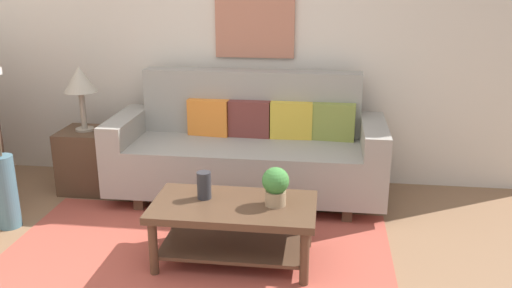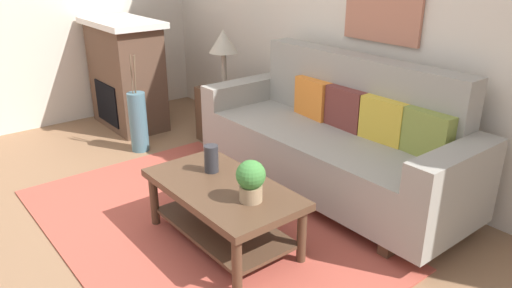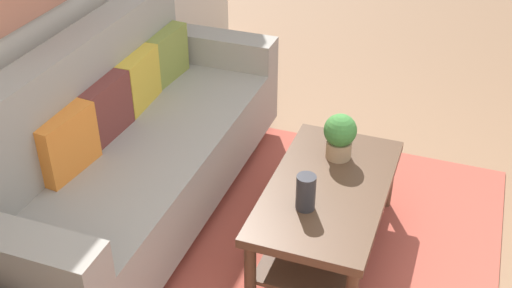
{
  "view_description": "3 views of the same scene",
  "coord_description": "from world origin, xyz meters",
  "px_view_note": "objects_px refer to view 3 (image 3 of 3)",
  "views": [
    {
      "loc": [
        0.87,
        -2.75,
        1.92
      ],
      "look_at": [
        0.34,
        1.25,
        0.63
      ],
      "focal_mm": 38.22,
      "sensor_mm": 36.0,
      "label": 1
    },
    {
      "loc": [
        2.59,
        -1.03,
        1.85
      ],
      "look_at": [
        0.17,
        0.91,
        0.59
      ],
      "focal_mm": 33.96,
      "sensor_mm": 36.0,
      "label": 2
    },
    {
      "loc": [
        -2.34,
        -0.01,
        2.41
      ],
      "look_at": [
        0.38,
        0.97,
        0.53
      ],
      "focal_mm": 44.88,
      "sensor_mm": 36.0,
      "label": 3
    }
  ],
  "objects_px": {
    "couch": "(130,152)",
    "throw_pillow_olive": "(166,55)",
    "tabletop_vase": "(306,192)",
    "potted_plant_tabletop": "(340,135)",
    "throw_pillow_maroon": "(105,109)",
    "throw_pillow_mustard": "(138,80)",
    "coffee_table": "(327,203)",
    "throw_pillow_orange": "(66,143)"
  },
  "relations": [
    {
      "from": "throw_pillow_mustard",
      "to": "throw_pillow_maroon",
      "type": "bearing_deg",
      "value": 180.0
    },
    {
      "from": "throw_pillow_maroon",
      "to": "potted_plant_tabletop",
      "type": "height_order",
      "value": "throw_pillow_maroon"
    },
    {
      "from": "throw_pillow_orange",
      "to": "throw_pillow_maroon",
      "type": "relative_size",
      "value": 1.0
    },
    {
      "from": "coffee_table",
      "to": "potted_plant_tabletop",
      "type": "bearing_deg",
      "value": 3.63
    },
    {
      "from": "throw_pillow_orange",
      "to": "throw_pillow_mustard",
      "type": "xyz_separation_m",
      "value": [
        0.73,
        0.0,
        0.0
      ]
    },
    {
      "from": "tabletop_vase",
      "to": "potted_plant_tabletop",
      "type": "xyz_separation_m",
      "value": [
        0.49,
        -0.05,
        0.05
      ]
    },
    {
      "from": "throw_pillow_orange",
      "to": "coffee_table",
      "type": "height_order",
      "value": "throw_pillow_orange"
    },
    {
      "from": "couch",
      "to": "coffee_table",
      "type": "bearing_deg",
      "value": -86.36
    },
    {
      "from": "throw_pillow_orange",
      "to": "throw_pillow_maroon",
      "type": "bearing_deg",
      "value": 0.0
    },
    {
      "from": "throw_pillow_mustard",
      "to": "potted_plant_tabletop",
      "type": "xyz_separation_m",
      "value": [
        -0.01,
        -1.23,
        -0.11
      ]
    },
    {
      "from": "couch",
      "to": "throw_pillow_olive",
      "type": "height_order",
      "value": "couch"
    },
    {
      "from": "throw_pillow_mustard",
      "to": "coffee_table",
      "type": "xyz_separation_m",
      "value": [
        -0.29,
        -1.24,
        -0.37
      ]
    },
    {
      "from": "throw_pillow_mustard",
      "to": "throw_pillow_orange",
      "type": "bearing_deg",
      "value": 180.0
    },
    {
      "from": "couch",
      "to": "throw_pillow_olive",
      "type": "distance_m",
      "value": 0.78
    },
    {
      "from": "throw_pillow_orange",
      "to": "tabletop_vase",
      "type": "distance_m",
      "value": 1.21
    },
    {
      "from": "throw_pillow_orange",
      "to": "coffee_table",
      "type": "relative_size",
      "value": 0.33
    },
    {
      "from": "throw_pillow_mustard",
      "to": "tabletop_vase",
      "type": "relative_size",
      "value": 1.9
    },
    {
      "from": "throw_pillow_orange",
      "to": "tabletop_vase",
      "type": "bearing_deg",
      "value": -79.41
    },
    {
      "from": "throw_pillow_orange",
      "to": "potted_plant_tabletop",
      "type": "height_order",
      "value": "throw_pillow_orange"
    },
    {
      "from": "throw_pillow_maroon",
      "to": "throw_pillow_mustard",
      "type": "bearing_deg",
      "value": 0.0
    },
    {
      "from": "throw_pillow_maroon",
      "to": "tabletop_vase",
      "type": "bearing_deg",
      "value": -96.9
    },
    {
      "from": "throw_pillow_maroon",
      "to": "throw_pillow_olive",
      "type": "relative_size",
      "value": 1.0
    },
    {
      "from": "throw_pillow_orange",
      "to": "tabletop_vase",
      "type": "height_order",
      "value": "throw_pillow_orange"
    },
    {
      "from": "couch",
      "to": "tabletop_vase",
      "type": "height_order",
      "value": "couch"
    },
    {
      "from": "throw_pillow_maroon",
      "to": "tabletop_vase",
      "type": "xyz_separation_m",
      "value": [
        -0.14,
        -1.18,
        -0.16
      ]
    },
    {
      "from": "couch",
      "to": "tabletop_vase",
      "type": "distance_m",
      "value": 1.07
    },
    {
      "from": "throw_pillow_maroon",
      "to": "throw_pillow_mustard",
      "type": "height_order",
      "value": "same"
    },
    {
      "from": "throw_pillow_mustard",
      "to": "potted_plant_tabletop",
      "type": "height_order",
      "value": "throw_pillow_mustard"
    },
    {
      "from": "throw_pillow_orange",
      "to": "throw_pillow_mustard",
      "type": "bearing_deg",
      "value": 0.0
    },
    {
      "from": "coffee_table",
      "to": "couch",
      "type": "bearing_deg",
      "value": 93.64
    },
    {
      "from": "throw_pillow_orange",
      "to": "couch",
      "type": "bearing_deg",
      "value": -18.97
    },
    {
      "from": "throw_pillow_maroon",
      "to": "potted_plant_tabletop",
      "type": "relative_size",
      "value": 1.37
    },
    {
      "from": "tabletop_vase",
      "to": "throw_pillow_maroon",
      "type": "bearing_deg",
      "value": 83.1
    },
    {
      "from": "couch",
      "to": "tabletop_vase",
      "type": "xyz_separation_m",
      "value": [
        -0.14,
        -1.06,
        0.09
      ]
    },
    {
      "from": "coffee_table",
      "to": "throw_pillow_orange",
      "type": "bearing_deg",
      "value": 109.27
    },
    {
      "from": "couch",
      "to": "potted_plant_tabletop",
      "type": "distance_m",
      "value": 1.16
    },
    {
      "from": "potted_plant_tabletop",
      "to": "coffee_table",
      "type": "bearing_deg",
      "value": -176.37
    },
    {
      "from": "throw_pillow_maroon",
      "to": "coffee_table",
      "type": "distance_m",
      "value": 1.3
    },
    {
      "from": "coffee_table",
      "to": "tabletop_vase",
      "type": "relative_size",
      "value": 5.81
    },
    {
      "from": "tabletop_vase",
      "to": "throw_pillow_orange",
      "type": "bearing_deg",
      "value": 100.59
    },
    {
      "from": "tabletop_vase",
      "to": "potted_plant_tabletop",
      "type": "bearing_deg",
      "value": -5.31
    },
    {
      "from": "coffee_table",
      "to": "potted_plant_tabletop",
      "type": "distance_m",
      "value": 0.38
    }
  ]
}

